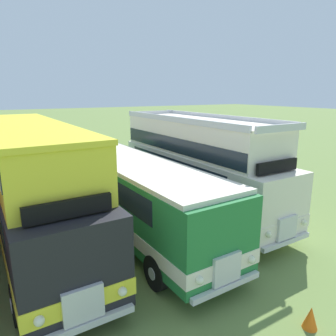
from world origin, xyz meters
TOP-DOWN VIEW (x-y plane):
  - ground_plane at (0.00, 0.00)m, footprint 200.00×200.00m
  - bus_third_in_row at (-0.00, 0.19)m, footprint 2.85×11.25m
  - bus_fourth_in_row at (3.50, -0.29)m, footprint 3.00×11.43m
  - bus_fifth_in_row at (7.01, 0.01)m, footprint 2.79×10.01m
  - cone_near_end at (4.98, -7.60)m, footprint 0.36×0.36m
  - rope_fence_line at (0.00, 11.06)m, footprint 20.10×0.08m

SIDE VIEW (x-z plane):
  - ground_plane at x=0.00m, z-range 0.00..0.00m
  - cone_near_end at x=4.98m, z-range 0.00..0.57m
  - rope_fence_line at x=0.00m, z-range 0.16..1.21m
  - bus_fourth_in_row at x=3.50m, z-range 0.26..3.25m
  - bus_fifth_in_row at x=7.01m, z-range 0.10..4.62m
  - bus_third_in_row at x=0.00m, z-range 0.23..4.72m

